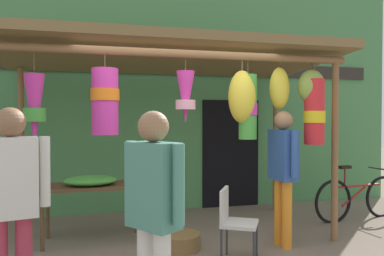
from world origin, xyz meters
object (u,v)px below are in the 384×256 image
(wicker_basket_by_table, at_px, (179,241))
(parked_bicycle, at_px, (358,198))
(folding_chair, at_px, (233,218))
(display_table, at_px, (93,191))
(passerby_at_right, at_px, (283,166))
(shopper_by_bananas, at_px, (154,205))
(flower_heap_on_table, at_px, (92,180))
(customer_foreground, at_px, (11,196))

(wicker_basket_by_table, distance_m, parked_bicycle, 3.23)
(folding_chair, bearing_deg, display_table, 144.68)
(wicker_basket_by_table, bearing_deg, passerby_at_right, -9.92)
(shopper_by_bananas, bearing_deg, parked_bicycle, 34.22)
(flower_heap_on_table, bearing_deg, display_table, 80.63)
(passerby_at_right, bearing_deg, parked_bicycle, 26.20)
(flower_heap_on_table, relative_size, customer_foreground, 0.40)
(folding_chair, xyz_separation_m, passerby_at_right, (0.80, 0.32, 0.54))
(wicker_basket_by_table, relative_size, parked_bicycle, 0.31)
(folding_chair, distance_m, parked_bicycle, 2.89)
(flower_heap_on_table, relative_size, wicker_basket_by_table, 1.27)
(shopper_by_bananas, bearing_deg, passerby_at_right, 40.70)
(display_table, height_order, customer_foreground, customer_foreground)
(wicker_basket_by_table, distance_m, customer_foreground, 2.35)
(customer_foreground, bearing_deg, flower_heap_on_table, 72.95)
(parked_bicycle, distance_m, shopper_by_bananas, 4.56)
(display_table, bearing_deg, flower_heap_on_table, -99.37)
(wicker_basket_by_table, bearing_deg, display_table, 151.54)
(shopper_by_bananas, height_order, passerby_at_right, passerby_at_right)
(display_table, height_order, flower_heap_on_table, flower_heap_on_table)
(folding_chair, xyz_separation_m, shopper_by_bananas, (-1.11, -1.32, 0.51))
(shopper_by_bananas, relative_size, passerby_at_right, 0.98)
(flower_heap_on_table, xyz_separation_m, folding_chair, (1.60, -1.07, -0.33))
(parked_bicycle, xyz_separation_m, shopper_by_bananas, (-3.73, -2.54, 0.66))
(customer_foreground, bearing_deg, display_table, 73.18)
(wicker_basket_by_table, height_order, shopper_by_bananas, shopper_by_bananas)
(display_table, relative_size, shopper_by_bananas, 0.77)
(folding_chair, bearing_deg, wicker_basket_by_table, 133.68)
(customer_foreground, xyz_separation_m, shopper_by_bananas, (1.07, -0.49, -0.02))
(wicker_basket_by_table, relative_size, passerby_at_right, 0.31)
(folding_chair, height_order, parked_bicycle, parked_bicycle)
(display_table, distance_m, customer_foreground, 2.07)
(shopper_by_bananas, xyz_separation_m, passerby_at_right, (1.90, 1.64, 0.03))
(parked_bicycle, bearing_deg, flower_heap_on_table, -177.96)
(shopper_by_bananas, bearing_deg, customer_foreground, 155.40)
(display_table, relative_size, parked_bicycle, 0.75)
(parked_bicycle, relative_size, customer_foreground, 1.00)
(display_table, xyz_separation_m, flower_heap_on_table, (-0.01, -0.06, 0.16))
(display_table, height_order, passerby_at_right, passerby_at_right)
(display_table, distance_m, wicker_basket_by_table, 1.34)
(flower_heap_on_table, bearing_deg, parked_bicycle, 2.04)
(folding_chair, distance_m, passerby_at_right, 1.01)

